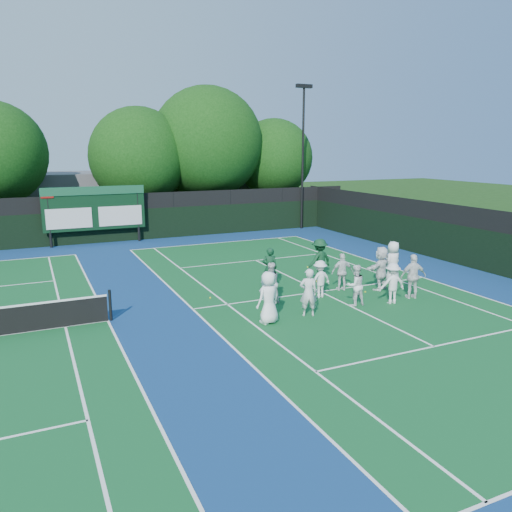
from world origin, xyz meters
name	(u,v)px	position (x,y,z in m)	size (l,w,h in m)	color
ground	(334,298)	(0.00, 0.00, 0.00)	(120.00, 120.00, 0.00)	#16370F
court_apron	(179,311)	(-6.00, 1.00, 0.00)	(34.00, 32.00, 0.01)	navy
near_court	(320,292)	(0.00, 1.00, 0.01)	(11.05, 23.85, 0.01)	#115224
back_fence	(111,221)	(-6.00, 16.00, 1.36)	(34.00, 0.08, 3.00)	black
divider_fence_right	(481,243)	(9.00, 1.00, 1.36)	(0.08, 32.00, 3.00)	black
scoreboard	(94,209)	(-7.01, 15.59, 2.19)	(6.00, 0.21, 3.55)	black
clubhouse	(146,197)	(-2.00, 24.00, 2.00)	(18.00, 6.00, 4.00)	#5A5A5F
light_pole_right	(303,141)	(7.50, 15.70, 6.30)	(1.20, 0.30, 10.12)	black
tree_c	(141,159)	(-3.23, 19.58, 5.05)	(6.77, 6.77, 8.61)	black
tree_d	(209,146)	(1.80, 19.58, 5.96)	(8.09, 8.09, 10.21)	black
tree_e	(275,160)	(7.25, 19.58, 4.88)	(6.01, 6.01, 8.05)	black
tennis_ball_0	(262,312)	(-3.34, -0.42, 0.03)	(0.07, 0.07, 0.07)	#CDD418
tennis_ball_1	(317,281)	(0.68, 2.37, 0.03)	(0.07, 0.07, 0.07)	#CDD418
tennis_ball_3	(210,298)	(-4.45, 1.99, 0.03)	(0.07, 0.07, 0.07)	#CDD418
tennis_ball_4	(308,267)	(1.67, 4.87, 0.03)	(0.07, 0.07, 0.07)	#CDD418
tennis_ball_5	(365,292)	(1.62, 0.12, 0.03)	(0.07, 0.07, 0.07)	#CDD418
player_front_0	(269,298)	(-3.58, -1.47, 0.90)	(0.88, 0.57, 1.80)	white
player_front_1	(308,292)	(-1.99, -1.39, 0.86)	(0.63, 0.41, 1.72)	silver
player_front_2	(355,285)	(0.22, -1.07, 0.78)	(0.76, 0.59, 1.57)	white
player_front_3	(392,283)	(1.64, -1.45, 0.79)	(1.02, 0.59, 1.58)	white
player_front_4	(413,276)	(2.81, -1.28, 0.89)	(1.04, 0.43, 1.78)	silver
player_back_0	(270,283)	(-2.55, 0.49, 0.80)	(0.77, 0.60, 1.59)	silver
player_back_1	(320,279)	(-0.44, 0.35, 0.75)	(0.97, 0.56, 1.50)	white
player_back_2	(342,272)	(0.94, 0.84, 0.79)	(0.92, 0.38, 1.57)	white
player_back_3	(381,268)	(2.46, 0.26, 0.92)	(1.70, 0.54, 1.84)	white
player_back_4	(393,263)	(3.57, 0.85, 0.93)	(0.91, 0.59, 1.86)	white
coach_left	(270,268)	(-1.64, 2.40, 0.87)	(0.63, 0.42, 1.74)	#0E361E
coach_right	(319,260)	(0.84, 2.46, 0.96)	(1.24, 0.71, 1.92)	#0F3A1E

